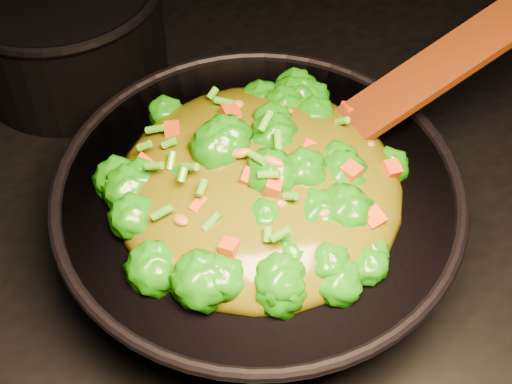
{
  "coord_description": "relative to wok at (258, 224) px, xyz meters",
  "views": [
    {
      "loc": [
        -0.05,
        -0.47,
        1.58
      ],
      "look_at": [
        0.06,
        -0.0,
        0.99
      ],
      "focal_mm": 55.0,
      "sensor_mm": 36.0,
      "label": 1
    }
  ],
  "objects": [
    {
      "name": "wok",
      "position": [
        0.0,
        0.0,
        0.0
      ],
      "size": [
        0.42,
        0.42,
        0.11
      ],
      "primitive_type": null,
      "rotation": [
        0.0,
        0.0,
        -0.1
      ],
      "color": "black",
      "rests_on": "stovetop"
    },
    {
      "name": "stir_fry",
      "position": [
        -0.0,
        -0.0,
        0.1
      ],
      "size": [
        0.3,
        0.3,
        0.09
      ],
      "primitive_type": null,
      "rotation": [
        0.0,
        0.0,
        0.1
      ],
      "color": "#176E07",
      "rests_on": "wok"
    },
    {
      "name": "spatula",
      "position": [
        0.17,
        0.05,
        0.11
      ],
      "size": [
        0.31,
        0.12,
        0.13
      ],
      "primitive_type": "cube",
      "rotation": [
        0.0,
        -0.38,
        0.23
      ],
      "color": "#351407",
      "rests_on": "wok"
    },
    {
      "name": "back_pot",
      "position": [
        -0.16,
        0.33,
        0.02
      ],
      "size": [
        0.3,
        0.3,
        0.14
      ],
      "primitive_type": "cylinder",
      "rotation": [
        0.0,
        0.0,
        -0.32
      ],
      "color": "black",
      "rests_on": "stovetop"
    }
  ]
}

